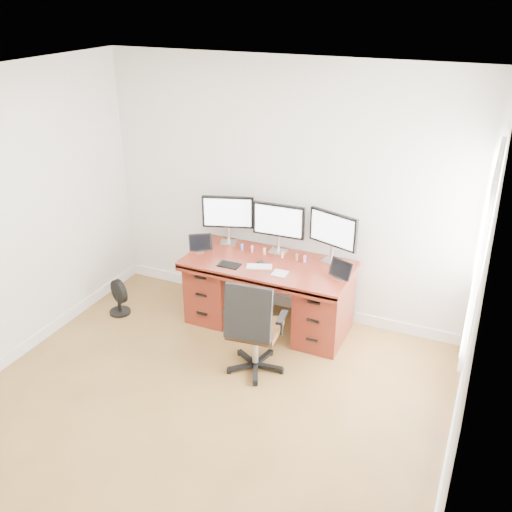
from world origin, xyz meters
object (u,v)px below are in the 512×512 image
at_px(office_chair, 254,342).
at_px(floor_fan, 119,298).
at_px(monitor_center, 279,222).
at_px(keyboard, 259,267).
at_px(desk, 269,291).

relative_size(office_chair, floor_fan, 2.46).
bearing_deg(monitor_center, floor_fan, -158.27).
relative_size(floor_fan, keyboard, 1.59).
bearing_deg(desk, office_chair, -76.71).
xyz_separation_m(floor_fan, keyboard, (1.55, 0.29, 0.57)).
bearing_deg(office_chair, keyboard, 103.22).
bearing_deg(keyboard, desk, 59.63).
bearing_deg(keyboard, monitor_center, 65.88).
height_order(desk, floor_fan, desk).
height_order(office_chair, keyboard, office_chair).
bearing_deg(floor_fan, keyboard, 34.56).
bearing_deg(keyboard, office_chair, -90.11).
distance_m(office_chair, floor_fan, 1.82).
height_order(desk, keyboard, keyboard).
bearing_deg(office_chair, desk, 97.14).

